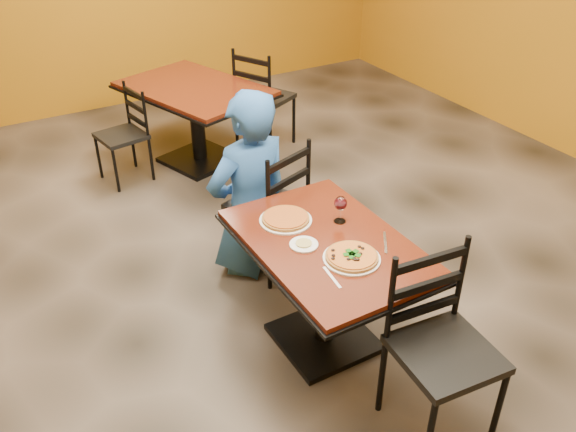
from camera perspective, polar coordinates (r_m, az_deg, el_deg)
floor at (r=4.16m, az=-0.37°, el=-7.50°), size 7.00×8.00×0.01m
table_main at (r=3.48m, az=3.68°, el=-4.99°), size 0.83×1.23×0.75m
table_second at (r=5.70m, az=-8.71°, el=10.25°), size 1.29×1.57×0.75m
chair_main_near at (r=3.12m, az=14.68°, el=-12.58°), size 0.50×0.50×1.02m
chair_main_far at (r=4.18m, az=-2.02°, el=0.97°), size 0.57×0.57×0.99m
chair_second_left at (r=5.56m, az=-15.48°, el=7.27°), size 0.44×0.44×0.84m
chair_second_right at (r=6.00m, az=-2.20°, el=11.10°), size 0.61×0.61×1.00m
diner at (r=4.10m, az=-3.69°, el=3.09°), size 0.70×0.50×1.34m
plate_main at (r=3.24m, az=6.04°, el=-4.02°), size 0.31×0.31×0.01m
pizza_main at (r=3.23m, az=6.05°, el=-3.79°), size 0.28×0.28×0.02m
plate_far at (r=3.53m, az=-0.22°, el=-0.40°), size 0.31×0.31×0.01m
pizza_far at (r=3.52m, az=-0.23°, el=-0.18°), size 0.28×0.28×0.02m
side_plate at (r=3.33m, az=1.50°, el=-2.71°), size 0.16×0.16×0.01m
dip at (r=3.32m, az=1.51°, el=-2.58°), size 0.09×0.09×0.01m
wine_glass at (r=3.50m, az=4.97°, el=0.74°), size 0.08×0.08×0.18m
fork at (r=3.10m, az=4.18°, el=-5.81°), size 0.04×0.19×0.00m
knife at (r=3.39m, az=9.18°, el=-2.48°), size 0.13×0.18×0.00m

